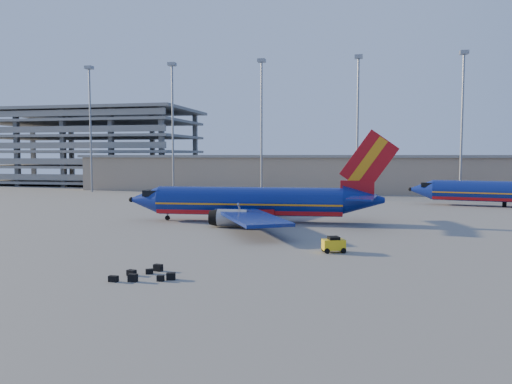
% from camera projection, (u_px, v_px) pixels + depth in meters
% --- Properties ---
extents(ground, '(220.00, 220.00, 0.00)m').
position_uv_depth(ground, '(227.00, 225.00, 60.94)').
color(ground, slate).
rests_on(ground, ground).
extents(terminal_building, '(122.00, 16.00, 8.50)m').
position_uv_depth(terminal_building, '(335.00, 173.00, 115.07)').
color(terminal_building, gray).
rests_on(terminal_building, ground).
extents(parking_garage, '(62.00, 32.00, 21.40)m').
position_uv_depth(parking_garage, '(89.00, 144.00, 145.24)').
color(parking_garage, slate).
rests_on(parking_garage, ground).
extents(light_mast_row, '(101.60, 1.60, 28.65)m').
position_uv_depth(light_mast_row, '(309.00, 111.00, 103.43)').
color(light_mast_row, gray).
rests_on(light_mast_row, ground).
extents(aircraft_main, '(34.45, 33.05, 11.66)m').
position_uv_depth(aircraft_main, '(255.00, 203.00, 63.41)').
color(aircraft_main, navy).
rests_on(aircraft_main, ground).
extents(aircraft_second, '(32.47, 13.13, 11.07)m').
position_uv_depth(aircraft_second, '(511.00, 192.00, 81.36)').
color(aircraft_second, navy).
rests_on(aircraft_second, ground).
extents(baggage_tug, '(2.23, 1.77, 1.40)m').
position_uv_depth(baggage_tug, '(334.00, 244.00, 43.74)').
color(baggage_tug, yellow).
rests_on(baggage_tug, ground).
extents(luggage_pile, '(4.28, 3.98, 0.53)m').
position_uv_depth(luggage_pile, '(146.00, 274.00, 34.82)').
color(luggage_pile, black).
rests_on(luggage_pile, ground).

